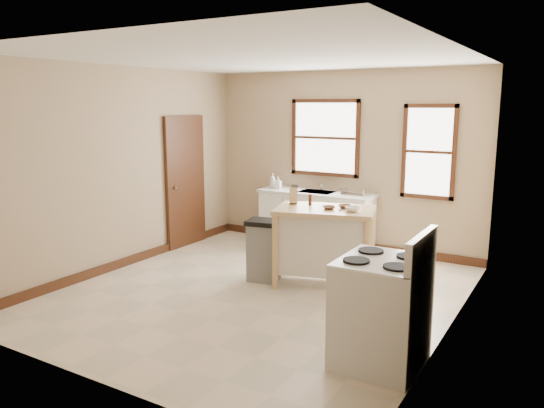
% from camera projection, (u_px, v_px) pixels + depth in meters
% --- Properties ---
extents(floor, '(5.00, 5.00, 0.00)m').
position_uv_depth(floor, '(259.00, 292.00, 6.52)').
color(floor, beige).
rests_on(floor, ground).
extents(ceiling, '(5.00, 5.00, 0.00)m').
position_uv_depth(ceiling, '(258.00, 57.00, 6.00)').
color(ceiling, white).
rests_on(ceiling, ground).
extents(wall_back, '(4.50, 0.04, 2.80)m').
position_uv_depth(wall_back, '(343.00, 161.00, 8.37)').
color(wall_back, tan).
rests_on(wall_back, ground).
extents(wall_left, '(0.04, 5.00, 2.80)m').
position_uv_depth(wall_left, '(122.00, 168.00, 7.39)').
color(wall_left, tan).
rests_on(wall_left, ground).
extents(wall_right, '(0.04, 5.00, 2.80)m').
position_uv_depth(wall_right, '(455.00, 196.00, 5.13)').
color(wall_right, tan).
rests_on(wall_right, ground).
extents(window_main, '(1.17, 0.06, 1.22)m').
position_uv_depth(window_main, '(325.00, 138.00, 8.44)').
color(window_main, '#351A0E').
rests_on(window_main, wall_back).
extents(window_side, '(0.77, 0.06, 1.37)m').
position_uv_depth(window_side, '(429.00, 152.00, 7.64)').
color(window_side, '#351A0E').
rests_on(window_side, wall_back).
extents(door_left, '(0.06, 0.90, 2.10)m').
position_uv_depth(door_left, '(185.00, 182.00, 8.53)').
color(door_left, '#351A0E').
rests_on(door_left, ground).
extents(baseboard_back, '(4.50, 0.04, 0.12)m').
position_uv_depth(baseboard_back, '(340.00, 243.00, 8.60)').
color(baseboard_back, '#351A0E').
rests_on(baseboard_back, ground).
extents(baseboard_left, '(0.04, 5.00, 0.12)m').
position_uv_depth(baseboard_left, '(128.00, 261.00, 7.62)').
color(baseboard_left, '#351A0E').
rests_on(baseboard_left, ground).
extents(sink_counter, '(1.86, 0.62, 0.92)m').
position_uv_depth(sink_counter, '(316.00, 220.00, 8.45)').
color(sink_counter, white).
rests_on(sink_counter, ground).
extents(faucet, '(0.03, 0.03, 0.22)m').
position_uv_depth(faucet, '(322.00, 183.00, 8.49)').
color(faucet, silver).
rests_on(faucet, sink_counter).
extents(soap_bottle_a, '(0.12, 0.12, 0.24)m').
position_uv_depth(soap_bottle_a, '(273.00, 181.00, 8.71)').
color(soap_bottle_a, '#B2B2B2').
rests_on(soap_bottle_a, sink_counter).
extents(soap_bottle_b, '(0.10, 0.10, 0.20)m').
position_uv_depth(soap_bottle_b, '(278.00, 183.00, 8.61)').
color(soap_bottle_b, '#B2B2B2').
rests_on(soap_bottle_b, sink_counter).
extents(dish_rack, '(0.42, 0.34, 0.10)m').
position_uv_depth(dish_rack, '(355.00, 192.00, 8.03)').
color(dish_rack, silver).
rests_on(dish_rack, sink_counter).
extents(kitchen_island, '(1.38, 1.08, 1.00)m').
position_uv_depth(kitchen_island, '(324.00, 246.00, 6.74)').
color(kitchen_island, tan).
rests_on(kitchen_island, ground).
extents(knife_block, '(0.14, 0.14, 0.20)m').
position_uv_depth(knife_block, '(293.00, 196.00, 6.90)').
color(knife_block, '#DDAF74').
rests_on(knife_block, kitchen_island).
extents(pepper_grinder, '(0.05, 0.05, 0.15)m').
position_uv_depth(pepper_grinder, '(310.00, 200.00, 6.82)').
color(pepper_grinder, '#481F13').
rests_on(pepper_grinder, kitchen_island).
extents(bowl_a, '(0.23, 0.23, 0.04)m').
position_uv_depth(bowl_a, '(329.00, 208.00, 6.57)').
color(bowl_a, brown).
rests_on(bowl_a, kitchen_island).
extents(bowl_b, '(0.23, 0.23, 0.04)m').
position_uv_depth(bowl_b, '(345.00, 207.00, 6.64)').
color(bowl_b, brown).
rests_on(bowl_b, kitchen_island).
extents(bowl_c, '(0.25, 0.25, 0.06)m').
position_uv_depth(bowl_c, '(352.00, 209.00, 6.43)').
color(bowl_c, white).
rests_on(bowl_c, kitchen_island).
extents(trash_bin, '(0.48, 0.42, 0.81)m').
position_uv_depth(trash_bin, '(264.00, 250.00, 6.90)').
color(trash_bin, slate).
rests_on(trash_bin, ground).
extents(gas_stove, '(0.77, 0.78, 1.23)m').
position_uv_depth(gas_stove, '(382.00, 298.00, 4.63)').
color(gas_stove, silver).
rests_on(gas_stove, ground).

